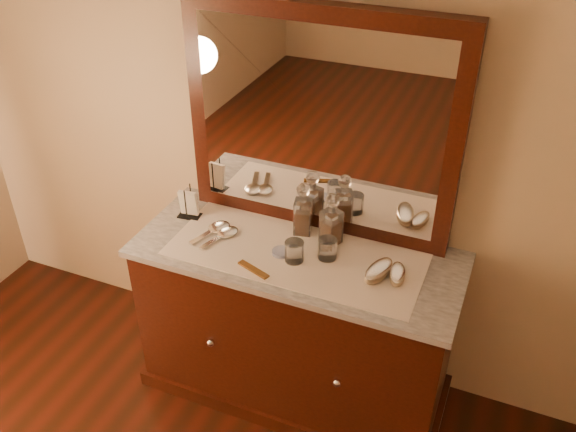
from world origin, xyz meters
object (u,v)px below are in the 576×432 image
at_px(pin_dish, 281,252).
at_px(comb, 253,269).
at_px(dresser_cabinet, 296,326).
at_px(napkin_rack, 189,205).
at_px(hand_mirror_inner, 225,234).
at_px(hand_mirror_outer, 216,229).
at_px(decanter_left, 303,214).
at_px(decanter_right, 331,224).
at_px(brush_far, 397,274).
at_px(brush_near, 379,271).
at_px(mirror_frame, 320,124).

xyz_separation_m(pin_dish, comb, (-0.06, -0.15, -0.00)).
distance_m(dresser_cabinet, napkin_rack, 0.77).
distance_m(pin_dish, hand_mirror_inner, 0.29).
relative_size(pin_dish, hand_mirror_outer, 0.35).
distance_m(pin_dish, decanter_left, 0.21).
xyz_separation_m(napkin_rack, decanter_left, (0.54, 0.08, 0.04)).
bearing_deg(decanter_right, comb, -126.61).
distance_m(decanter_left, hand_mirror_inner, 0.36).
distance_m(dresser_cabinet, hand_mirror_outer, 0.60).
bearing_deg(napkin_rack, pin_dish, -11.63).
relative_size(decanter_left, hand_mirror_inner, 1.13).
height_order(decanter_left, decanter_right, decanter_left).
bearing_deg(comb, brush_far, 37.46).
height_order(brush_near, hand_mirror_outer, brush_near).
bearing_deg(decanter_left, pin_dish, -97.73).
xyz_separation_m(decanter_left, hand_mirror_inner, (-0.31, -0.16, -0.09)).
distance_m(decanter_left, decanter_right, 0.15).
distance_m(napkin_rack, hand_mirror_outer, 0.19).
height_order(decanter_right, brush_far, decanter_right).
bearing_deg(hand_mirror_outer, mirror_frame, 30.94).
bearing_deg(dresser_cabinet, hand_mirror_inner, -177.54).
distance_m(comb, hand_mirror_inner, 0.29).
relative_size(decanter_right, hand_mirror_outer, 1.08).
distance_m(decanter_right, hand_mirror_inner, 0.48).
distance_m(hand_mirror_outer, hand_mirror_inner, 0.06).
distance_m(dresser_cabinet, brush_near, 0.60).
relative_size(napkin_rack, brush_far, 1.03).
distance_m(mirror_frame, decanter_right, 0.43).
relative_size(dresser_cabinet, hand_mirror_inner, 6.24).
relative_size(mirror_frame, hand_mirror_inner, 5.35).
distance_m(mirror_frame, comb, 0.67).
xyz_separation_m(decanter_right, brush_near, (0.26, -0.14, -0.07)).
xyz_separation_m(mirror_frame, hand_mirror_inner, (-0.34, -0.26, -0.49)).
xyz_separation_m(pin_dish, brush_far, (0.50, 0.03, 0.01)).
height_order(decanter_right, hand_mirror_outer, decanter_right).
height_order(napkin_rack, brush_far, napkin_rack).
distance_m(dresser_cabinet, mirror_frame, 0.97).
height_order(napkin_rack, decanter_right, decanter_right).
relative_size(decanter_left, hand_mirror_outer, 1.09).
height_order(dresser_cabinet, hand_mirror_inner, hand_mirror_inner).
bearing_deg(brush_near, decanter_left, 156.81).
relative_size(dresser_cabinet, comb, 8.80).
distance_m(mirror_frame, hand_mirror_outer, 0.67).
bearing_deg(comb, mirror_frame, 94.44).
bearing_deg(mirror_frame, decanter_right, -48.32).
bearing_deg(mirror_frame, hand_mirror_outer, -149.06).
xyz_separation_m(comb, decanter_left, (0.09, 0.34, 0.09)).
distance_m(pin_dish, comb, 0.16).
height_order(dresser_cabinet, hand_mirror_outer, hand_mirror_outer).
bearing_deg(brush_near, dresser_cabinet, 176.34).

